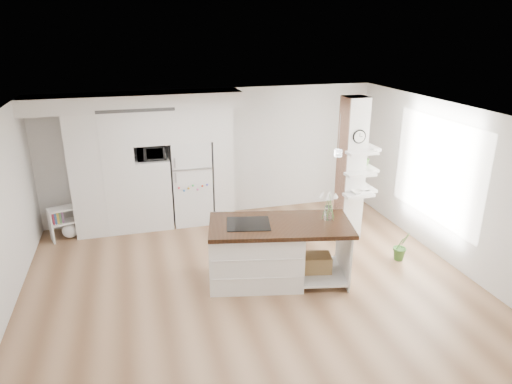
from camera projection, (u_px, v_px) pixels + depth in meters
floor at (249, 282)px, 7.34m from camera, size 7.00×6.00×0.01m
room at (249, 172)px, 6.70m from camera, size 7.04×6.04×2.72m
cabinet_wall at (142, 155)px, 8.87m from camera, size 4.00×0.71×2.70m
refrigerator at (191, 182)px, 9.33m from camera, size 0.78×0.69×1.75m
column at (357, 170)px, 8.50m from camera, size 0.69×0.90×2.70m
window at (437, 170)px, 7.97m from camera, size 0.00×2.40×2.40m
pendant_light at (350, 144)px, 7.17m from camera, size 0.12×0.12×0.10m
kitchen_island at (263, 251)px, 7.22m from camera, size 2.37×1.48×1.56m
bookshelf at (66, 225)px, 8.76m from camera, size 0.61×0.47×0.64m
floor_plant_a at (401, 246)px, 7.95m from camera, size 0.32×0.27×0.53m
floor_plant_b at (340, 227)px, 8.81m from camera, size 0.26×0.26×0.43m
microwave at (151, 152)px, 8.85m from camera, size 0.54×0.37×0.30m
shelf_plant at (365, 157)px, 8.65m from camera, size 0.27×0.23×0.30m
decor_bowl at (357, 192)px, 8.39m from camera, size 0.22×0.22×0.05m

